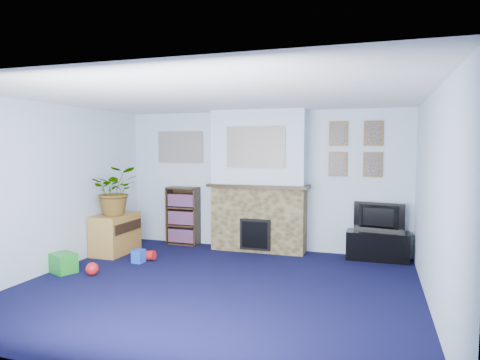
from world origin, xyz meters
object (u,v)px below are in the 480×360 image
(tv_stand, at_px, (377,246))
(bookshelf, at_px, (183,217))
(sideboard, at_px, (116,232))
(television, at_px, (378,217))

(tv_stand, height_order, bookshelf, bookshelf)
(tv_stand, xyz_separation_m, sideboard, (-4.19, -0.89, 0.12))
(bookshelf, xyz_separation_m, sideboard, (-0.79, -0.96, -0.15))
(television, height_order, bookshelf, bookshelf)
(television, relative_size, sideboard, 0.93)
(television, xyz_separation_m, bookshelf, (-3.40, 0.06, -0.17))
(tv_stand, bearing_deg, television, 90.00)
(bookshelf, relative_size, sideboard, 1.24)
(tv_stand, distance_m, sideboard, 4.28)
(television, bearing_deg, sideboard, 22.30)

